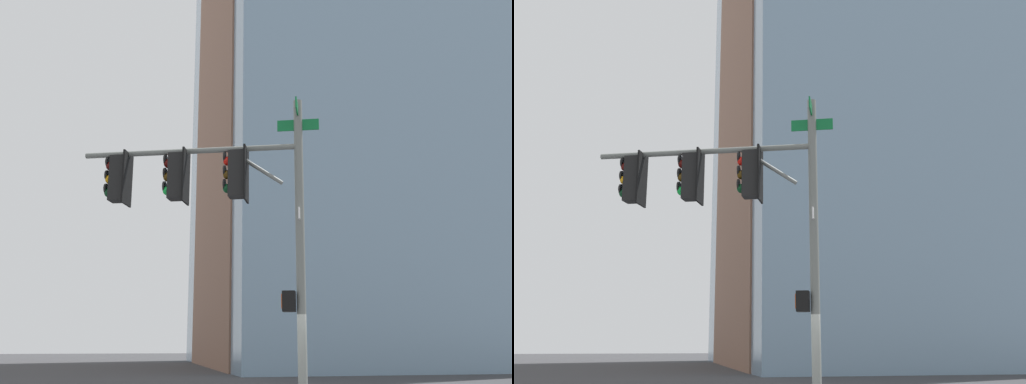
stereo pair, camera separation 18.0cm
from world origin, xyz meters
The scene contains 4 objects.
signal_pole_assembly centered at (-1.22, 0.87, 4.84)m, with size 4.83×2.20×6.98m.
building_brick_nearside centered at (17.39, 38.29, 20.58)m, with size 27.64×21.86×41.15m, color #845B47.
building_brick_midblock centered at (28.25, 36.99, 17.17)m, with size 22.44×14.47×34.33m, color brown.
building_glass_tower centered at (16.76, 39.87, 28.88)m, with size 26.13×32.38×57.76m, color #7A99B2.
Camera 1 is at (-2.93, -10.84, 1.97)m, focal length 40.84 mm.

